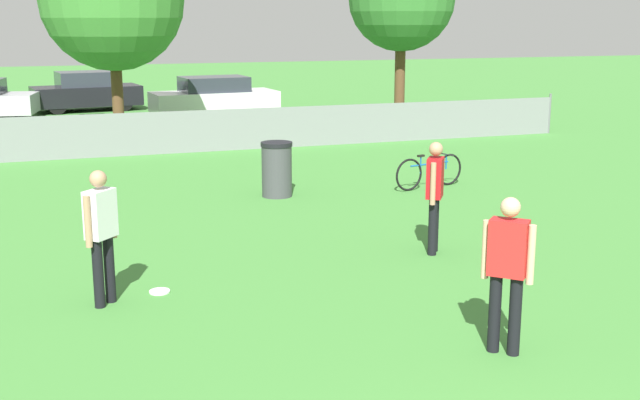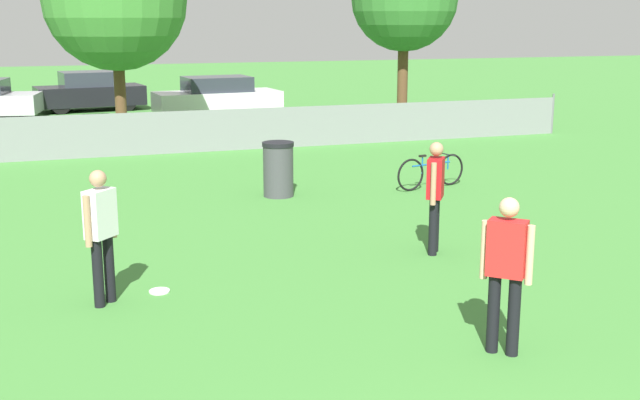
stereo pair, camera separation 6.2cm
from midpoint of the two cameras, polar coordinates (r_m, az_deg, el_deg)
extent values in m
cube|color=gray|center=(21.17, -11.27, 4.70)|extent=(23.50, 0.03, 1.10)
cylinder|color=slate|center=(25.55, 15.94, 5.94)|extent=(0.07, 0.07, 1.21)
cylinder|color=brown|center=(23.64, -14.27, 7.06)|extent=(0.32, 0.32, 2.48)
cylinder|color=brown|center=(25.11, 5.61, 8.13)|extent=(0.32, 0.32, 2.85)
cylinder|color=black|center=(11.99, 7.87, -1.92)|extent=(0.13, 0.13, 0.86)
cylinder|color=black|center=(12.19, 7.99, -1.67)|extent=(0.13, 0.13, 0.86)
cube|color=#B21419|center=(11.93, 8.04, 1.58)|extent=(0.40, 0.44, 0.59)
sphere|color=tan|center=(11.85, 8.10, 3.61)|extent=(0.21, 0.21, 0.21)
cylinder|color=tan|center=(11.71, 7.89, 1.15)|extent=(0.08, 0.08, 0.62)
cylinder|color=tan|center=(12.17, 8.16, 1.58)|extent=(0.08, 0.08, 0.62)
cylinder|color=black|center=(10.12, -15.66, -5.07)|extent=(0.13, 0.13, 0.86)
cylinder|color=black|center=(10.28, -14.92, -4.75)|extent=(0.13, 0.13, 0.86)
cube|color=silver|center=(10.01, -15.53, -0.95)|extent=(0.42, 0.43, 0.59)
sphere|color=tan|center=(9.92, -15.68, 1.46)|extent=(0.21, 0.21, 0.21)
cylinder|color=tan|center=(9.84, -16.36, -1.49)|extent=(0.08, 0.08, 0.62)
cylinder|color=tan|center=(10.19, -14.69, -0.91)|extent=(0.08, 0.08, 0.62)
cylinder|color=black|center=(8.69, 12.11, -7.85)|extent=(0.13, 0.13, 0.86)
cylinder|color=black|center=(8.65, 13.49, -8.02)|extent=(0.13, 0.13, 0.86)
cube|color=red|center=(8.44, 13.04, -3.33)|extent=(0.43, 0.43, 0.59)
sphere|color=#D8AD8C|center=(8.34, 13.19, -0.50)|extent=(0.21, 0.21, 0.21)
cylinder|color=#D8AD8C|center=(8.50, 11.50, -3.45)|extent=(0.08, 0.08, 0.62)
cylinder|color=#D8AD8C|center=(8.41, 14.58, -3.79)|extent=(0.08, 0.08, 0.62)
cylinder|color=white|center=(10.60, -11.50, -6.39)|extent=(0.27, 0.27, 0.03)
torus|color=white|center=(10.60, -11.50, -6.38)|extent=(0.27, 0.27, 0.03)
torus|color=black|center=(16.41, 6.23, 1.79)|extent=(0.66, 0.20, 0.67)
torus|color=black|center=(17.11, 9.06, 2.16)|extent=(0.66, 0.20, 0.67)
cylinder|color=#195999|center=(16.72, 7.69, 2.56)|extent=(0.98, 0.27, 0.04)
cylinder|color=#195999|center=(16.57, 7.06, 2.48)|extent=(0.03, 0.03, 0.34)
cylinder|color=#195999|center=(17.02, 8.86, 2.70)|extent=(0.03, 0.03, 0.31)
cube|color=black|center=(16.54, 7.08, 3.14)|extent=(0.17, 0.10, 0.04)
cylinder|color=black|center=(16.99, 8.88, 3.22)|extent=(0.13, 0.43, 0.03)
cylinder|color=#3F3F44|center=(15.82, -3.20, 2.05)|extent=(0.60, 0.60, 1.00)
cylinder|color=black|center=(15.73, -3.22, 3.99)|extent=(0.62, 0.62, 0.08)
cylinder|color=black|center=(30.85, -20.88, 6.18)|extent=(0.68, 0.29, 0.66)
cylinder|color=black|center=(29.27, -21.50, 5.82)|extent=(0.68, 0.29, 0.66)
cylinder|color=black|center=(32.97, -14.47, 7.00)|extent=(0.69, 0.27, 0.67)
cylinder|color=black|center=(31.43, -13.83, 6.76)|extent=(0.69, 0.27, 0.67)
cylinder|color=black|center=(32.54, -18.68, 6.66)|extent=(0.69, 0.27, 0.67)
cylinder|color=black|center=(30.97, -18.24, 6.41)|extent=(0.69, 0.27, 0.67)
cube|color=black|center=(31.93, -16.33, 7.14)|extent=(4.13, 2.32, 0.72)
cube|color=#2D333D|center=(31.88, -16.40, 8.27)|extent=(2.24, 1.85, 0.54)
cylinder|color=black|center=(30.18, -5.50, 6.82)|extent=(0.66, 0.23, 0.65)
cylinder|color=black|center=(28.68, -4.50, 6.53)|extent=(0.66, 0.23, 0.65)
cylinder|color=black|center=(29.45, -10.56, 6.52)|extent=(0.66, 0.23, 0.65)
cylinder|color=black|center=(27.92, -9.81, 6.21)|extent=(0.66, 0.23, 0.65)
cube|color=white|center=(29.00, -7.58, 6.98)|extent=(4.51, 2.13, 0.70)
cube|color=#2D333D|center=(28.95, -7.62, 8.18)|extent=(2.39, 1.76, 0.52)
camera|label=1|loc=(0.03, -90.16, -0.04)|focal=45.00mm
camera|label=2|loc=(0.03, 89.84, 0.04)|focal=45.00mm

